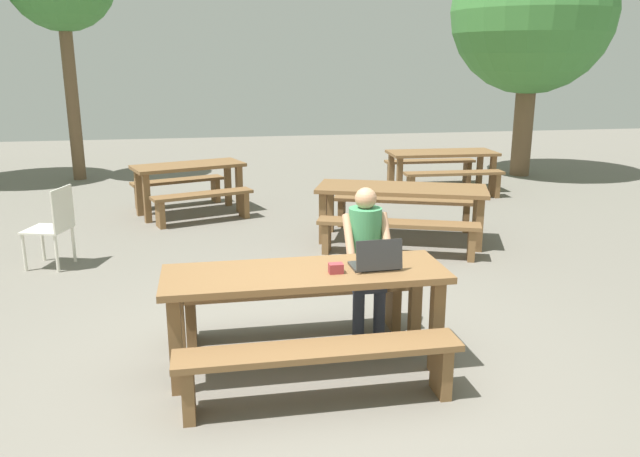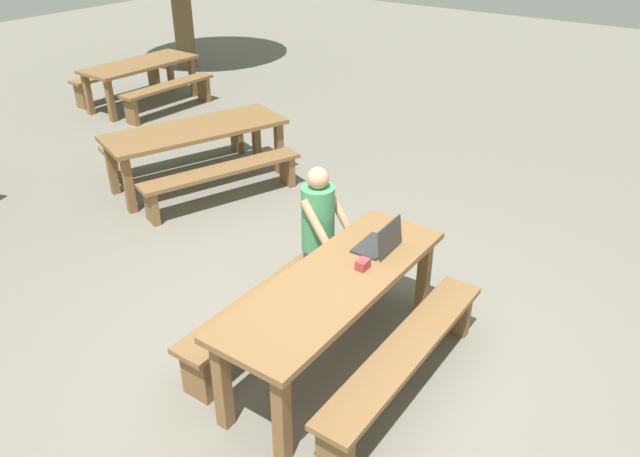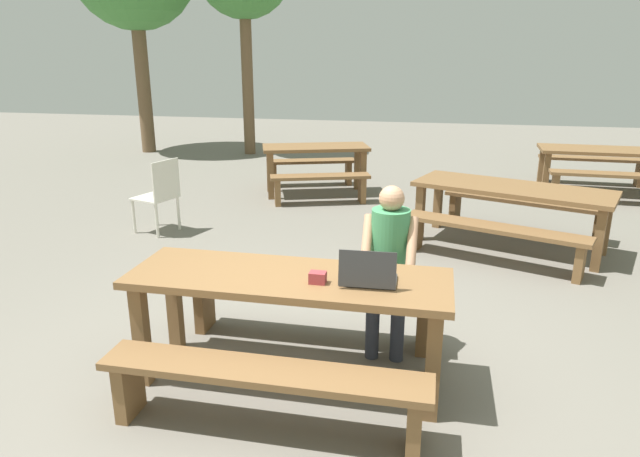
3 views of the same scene
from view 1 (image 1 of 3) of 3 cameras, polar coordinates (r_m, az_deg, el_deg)
ground_plane at (r=4.97m, az=-1.29°, el=-12.25°), size 30.00×30.00×0.00m
picnic_table_front at (r=4.71m, az=-1.34°, el=-5.20°), size 2.10×0.69×0.77m
bench_near at (r=4.31m, az=-0.06°, el=-11.89°), size 1.93×0.30×0.43m
bench_far at (r=5.37m, az=-2.31°, el=-6.28°), size 1.93×0.30×0.43m
laptop at (r=4.71m, az=5.09°, el=-2.98°), size 0.36×0.27×0.25m
small_pouch at (r=4.61m, az=1.45°, el=-3.61°), size 0.10×0.08×0.07m
person_seated at (r=5.31m, az=4.17°, el=-2.08°), size 0.39×0.40×1.26m
plastic_chair at (r=7.66m, az=-22.91°, el=0.29°), size 0.55×0.55×0.92m
picnic_table_mid at (r=11.44m, az=10.95°, el=6.33°), size 1.91×0.85×0.70m
bench_mid_south at (r=10.88m, az=12.00°, el=4.44°), size 1.70×0.36×0.45m
bench_mid_north at (r=12.09m, az=9.88°, el=5.59°), size 1.70×0.36×0.45m
picnic_table_rear at (r=9.73m, az=-11.78°, el=4.92°), size 1.75×1.17×0.76m
bench_rear_south at (r=9.21m, az=-10.53°, el=2.47°), size 1.47×0.75×0.43m
bench_rear_north at (r=10.36m, az=-12.71°, el=3.73°), size 1.47×0.75×0.43m
picnic_table_distant at (r=8.11m, az=7.37°, el=3.07°), size 2.27×1.48×0.71m
bench_distant_south at (r=7.54m, az=7.05°, el=-0.10°), size 1.90×0.95×0.42m
bench_distant_north at (r=8.81m, az=7.52°, el=2.09°), size 1.90×0.95×0.42m
tree_rear at (r=13.36m, az=18.65°, el=18.00°), size 3.11×3.11×4.72m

